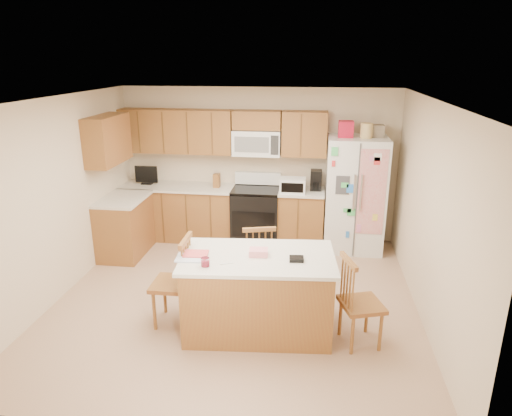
# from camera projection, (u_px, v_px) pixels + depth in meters

# --- Properties ---
(ground) EXTENTS (4.50, 4.50, 0.00)m
(ground) POSITION_uv_depth(u_px,v_px,m) (236.00, 299.00, 5.85)
(ground) COLOR tan
(ground) RESTS_ON ground
(room_shell) EXTENTS (4.60, 4.60, 2.52)m
(room_shell) POSITION_uv_depth(u_px,v_px,m) (234.00, 191.00, 5.40)
(room_shell) COLOR beige
(room_shell) RESTS_ON ground
(cabinetry) EXTENTS (3.36, 1.56, 2.15)m
(cabinetry) POSITION_uv_depth(u_px,v_px,m) (195.00, 189.00, 7.37)
(cabinetry) COLOR olive
(cabinetry) RESTS_ON ground
(stove) EXTENTS (0.76, 0.65, 1.13)m
(stove) POSITION_uv_depth(u_px,v_px,m) (256.00, 215.00, 7.52)
(stove) COLOR black
(stove) RESTS_ON ground
(refrigerator) EXTENTS (0.90, 0.79, 2.04)m
(refrigerator) POSITION_uv_depth(u_px,v_px,m) (355.00, 193.00, 7.13)
(refrigerator) COLOR white
(refrigerator) RESTS_ON ground
(island) EXTENTS (1.73, 1.10, 1.00)m
(island) POSITION_uv_depth(u_px,v_px,m) (258.00, 293.00, 5.06)
(island) COLOR olive
(island) RESTS_ON ground
(windsor_chair_left) EXTENTS (0.44, 0.46, 1.06)m
(windsor_chair_left) POSITION_uv_depth(u_px,v_px,m) (174.00, 283.00, 5.19)
(windsor_chair_left) COLOR olive
(windsor_chair_left) RESTS_ON ground
(windsor_chair_back) EXTENTS (0.52, 0.50, 0.99)m
(windsor_chair_back) POSITION_uv_depth(u_px,v_px,m) (258.00, 262.00, 5.80)
(windsor_chair_back) COLOR olive
(windsor_chair_back) RESTS_ON ground
(windsor_chair_right) EXTENTS (0.53, 0.54, 1.01)m
(windsor_chair_right) POSITION_uv_depth(u_px,v_px,m) (359.00, 304.00, 4.81)
(windsor_chair_right) COLOR olive
(windsor_chair_right) RESTS_ON ground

